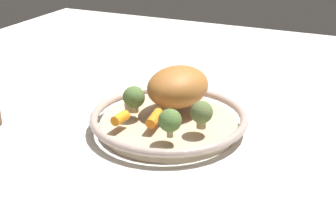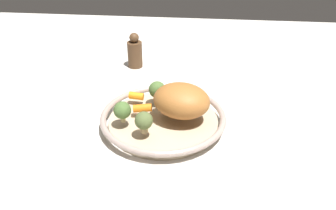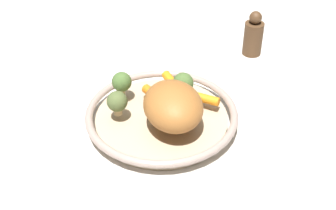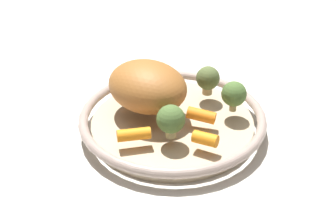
{
  "view_description": "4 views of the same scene",
  "coord_description": "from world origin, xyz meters",
  "px_view_note": "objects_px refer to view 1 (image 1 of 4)",
  "views": [
    {
      "loc": [
        0.37,
        -0.83,
        0.45
      ],
      "look_at": [
        -0.0,
        0.01,
        0.05
      ],
      "focal_mm": 50.38,
      "sensor_mm": 36.0,
      "label": 1
    },
    {
      "loc": [
        0.81,
        0.09,
        0.55
      ],
      "look_at": [
        -0.0,
        0.01,
        0.07
      ],
      "focal_mm": 38.87,
      "sensor_mm": 36.0,
      "label": 2
    },
    {
      "loc": [
        0.39,
        0.69,
        0.65
      ],
      "look_at": [
        -0.0,
        0.02,
        0.07
      ],
      "focal_mm": 48.92,
      "sensor_mm": 36.0,
      "label": 3
    },
    {
      "loc": [
        -0.66,
        -0.25,
        0.49
      ],
      "look_at": [
        -0.02,
        -0.0,
        0.07
      ],
      "focal_mm": 50.1,
      "sensor_mm": 36.0,
      "label": 4
    }
  ],
  "objects_px": {
    "broccoli_floret_small": "(202,113)",
    "broccoli_floret_mid": "(170,121)",
    "baby_carrot_left": "(120,118)",
    "baby_carrot_near_rim": "(155,118)",
    "baby_carrot_center": "(133,97)",
    "broccoli_floret_edge": "(134,98)",
    "roast_chicken_piece": "(177,86)",
    "serving_bowl": "(169,121)"
  },
  "relations": [
    {
      "from": "broccoli_floret_mid",
      "to": "baby_carrot_center",
      "type": "bearing_deg",
      "value": 139.46
    },
    {
      "from": "broccoli_floret_mid",
      "to": "broccoli_floret_small",
      "type": "bearing_deg",
      "value": 56.44
    },
    {
      "from": "baby_carrot_near_rim",
      "to": "baby_carrot_left",
      "type": "xyz_separation_m",
      "value": [
        -0.06,
        -0.03,
        -0.0
      ]
    },
    {
      "from": "baby_carrot_center",
      "to": "broccoli_floret_small",
      "type": "height_order",
      "value": "broccoli_floret_small"
    },
    {
      "from": "baby_carrot_left",
      "to": "broccoli_floret_edge",
      "type": "bearing_deg",
      "value": 90.1
    },
    {
      "from": "baby_carrot_left",
      "to": "broccoli_floret_edge",
      "type": "height_order",
      "value": "broccoli_floret_edge"
    },
    {
      "from": "broccoli_floret_mid",
      "to": "roast_chicken_piece",
      "type": "bearing_deg",
      "value": 108.53
    },
    {
      "from": "roast_chicken_piece",
      "to": "broccoli_floret_mid",
      "type": "xyz_separation_m",
      "value": [
        0.05,
        -0.15,
        -0.01
      ]
    },
    {
      "from": "baby_carrot_center",
      "to": "baby_carrot_left",
      "type": "bearing_deg",
      "value": -74.4
    },
    {
      "from": "baby_carrot_near_rim",
      "to": "baby_carrot_left",
      "type": "distance_m",
      "value": 0.07
    },
    {
      "from": "baby_carrot_left",
      "to": "serving_bowl",
      "type": "bearing_deg",
      "value": 50.25
    },
    {
      "from": "broccoli_floret_small",
      "to": "baby_carrot_left",
      "type": "bearing_deg",
      "value": -163.44
    },
    {
      "from": "baby_carrot_center",
      "to": "broccoli_floret_mid",
      "type": "bearing_deg",
      "value": -40.54
    },
    {
      "from": "broccoli_floret_small",
      "to": "broccoli_floret_edge",
      "type": "height_order",
      "value": "broccoli_floret_edge"
    },
    {
      "from": "roast_chicken_piece",
      "to": "baby_carrot_left",
      "type": "relative_size",
      "value": 3.66
    },
    {
      "from": "serving_bowl",
      "to": "broccoli_floret_edge",
      "type": "distance_m",
      "value": 0.09
    },
    {
      "from": "baby_carrot_left",
      "to": "broccoli_floret_small",
      "type": "distance_m",
      "value": 0.16
    },
    {
      "from": "roast_chicken_piece",
      "to": "broccoli_floret_mid",
      "type": "bearing_deg",
      "value": -71.47
    },
    {
      "from": "baby_carrot_left",
      "to": "roast_chicken_piece",
      "type": "bearing_deg",
      "value": 62.91
    },
    {
      "from": "broccoli_floret_small",
      "to": "broccoli_floret_edge",
      "type": "distance_m",
      "value": 0.16
    },
    {
      "from": "serving_bowl",
      "to": "broccoli_floret_edge",
      "type": "relative_size",
      "value": 5.84
    },
    {
      "from": "baby_carrot_center",
      "to": "baby_carrot_near_rim",
      "type": "xyz_separation_m",
      "value": [
        0.09,
        -0.08,
        0.0
      ]
    },
    {
      "from": "serving_bowl",
      "to": "baby_carrot_left",
      "type": "xyz_separation_m",
      "value": [
        -0.07,
        -0.08,
        0.03
      ]
    },
    {
      "from": "broccoli_floret_small",
      "to": "baby_carrot_center",
      "type": "bearing_deg",
      "value": 160.87
    },
    {
      "from": "baby_carrot_near_rim",
      "to": "baby_carrot_center",
      "type": "bearing_deg",
      "value": 138.38
    },
    {
      "from": "baby_carrot_center",
      "to": "broccoli_floret_edge",
      "type": "xyz_separation_m",
      "value": [
        0.03,
        -0.05,
        0.02
      ]
    },
    {
      "from": "baby_carrot_center",
      "to": "baby_carrot_left",
      "type": "xyz_separation_m",
      "value": [
        0.03,
        -0.11,
        0.0
      ]
    },
    {
      "from": "broccoli_floret_small",
      "to": "broccoli_floret_mid",
      "type": "relative_size",
      "value": 0.99
    },
    {
      "from": "broccoli_floret_small",
      "to": "broccoli_floret_mid",
      "type": "height_order",
      "value": "same"
    },
    {
      "from": "serving_bowl",
      "to": "baby_carrot_center",
      "type": "height_order",
      "value": "baby_carrot_center"
    },
    {
      "from": "serving_bowl",
      "to": "broccoli_floret_edge",
      "type": "height_order",
      "value": "broccoli_floret_edge"
    },
    {
      "from": "roast_chicken_piece",
      "to": "baby_carrot_left",
      "type": "bearing_deg",
      "value": -117.09
    },
    {
      "from": "broccoli_floret_edge",
      "to": "broccoli_floret_mid",
      "type": "height_order",
      "value": "same"
    },
    {
      "from": "baby_carrot_left",
      "to": "broccoli_floret_small",
      "type": "xyz_separation_m",
      "value": [
        0.16,
        0.05,
        0.02
      ]
    },
    {
      "from": "baby_carrot_left",
      "to": "baby_carrot_near_rim",
      "type": "bearing_deg",
      "value": 23.67
    },
    {
      "from": "broccoli_floret_small",
      "to": "broccoli_floret_mid",
      "type": "bearing_deg",
      "value": -123.56
    },
    {
      "from": "roast_chicken_piece",
      "to": "broccoli_floret_small",
      "type": "height_order",
      "value": "roast_chicken_piece"
    },
    {
      "from": "roast_chicken_piece",
      "to": "baby_carrot_left",
      "type": "xyz_separation_m",
      "value": [
        -0.07,
        -0.13,
        -0.03
      ]
    },
    {
      "from": "baby_carrot_left",
      "to": "broccoli_floret_edge",
      "type": "xyz_separation_m",
      "value": [
        -0.0,
        0.06,
        0.02
      ]
    },
    {
      "from": "serving_bowl",
      "to": "broccoli_floret_mid",
      "type": "height_order",
      "value": "broccoli_floret_mid"
    },
    {
      "from": "serving_bowl",
      "to": "roast_chicken_piece",
      "type": "distance_m",
      "value": 0.08
    },
    {
      "from": "baby_carrot_near_rim",
      "to": "broccoli_floret_mid",
      "type": "xyz_separation_m",
      "value": [
        0.05,
        -0.04,
        0.02
      ]
    }
  ]
}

